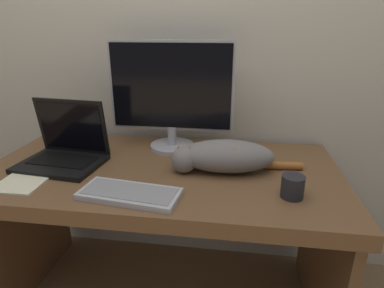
{
  "coord_description": "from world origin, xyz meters",
  "views": [
    {
      "loc": [
        0.3,
        -0.83,
        1.28
      ],
      "look_at": [
        0.13,
        0.33,
        0.84
      ],
      "focal_mm": 30.0,
      "sensor_mm": 36.0,
      "label": 1
    }
  ],
  "objects_px": {
    "monitor": "(171,95)",
    "laptop": "(65,151)",
    "cat": "(223,156)",
    "external_keyboard": "(130,194)",
    "coffee_mug": "(293,187)"
  },
  "relations": [
    {
      "from": "cat",
      "to": "coffee_mug",
      "type": "height_order",
      "value": "cat"
    },
    {
      "from": "monitor",
      "to": "cat",
      "type": "relative_size",
      "value": 1.07
    },
    {
      "from": "monitor",
      "to": "external_keyboard",
      "type": "bearing_deg",
      "value": -96.44
    },
    {
      "from": "laptop",
      "to": "cat",
      "type": "relative_size",
      "value": 0.67
    },
    {
      "from": "external_keyboard",
      "to": "coffee_mug",
      "type": "xyz_separation_m",
      "value": [
        0.56,
        0.08,
        0.03
      ]
    },
    {
      "from": "monitor",
      "to": "laptop",
      "type": "bearing_deg",
      "value": -150.53
    },
    {
      "from": "monitor",
      "to": "cat",
      "type": "distance_m",
      "value": 0.39
    },
    {
      "from": "monitor",
      "to": "cat",
      "type": "bearing_deg",
      "value": -41.46
    },
    {
      "from": "coffee_mug",
      "to": "cat",
      "type": "bearing_deg",
      "value": 144.25
    },
    {
      "from": "laptop",
      "to": "coffee_mug",
      "type": "relative_size",
      "value": 4.42
    },
    {
      "from": "laptop",
      "to": "external_keyboard",
      "type": "relative_size",
      "value": 0.97
    },
    {
      "from": "monitor",
      "to": "external_keyboard",
      "type": "xyz_separation_m",
      "value": [
        -0.05,
        -0.48,
        -0.25
      ]
    },
    {
      "from": "monitor",
      "to": "external_keyboard",
      "type": "relative_size",
      "value": 1.57
    },
    {
      "from": "monitor",
      "to": "laptop",
      "type": "height_order",
      "value": "monitor"
    },
    {
      "from": "external_keyboard",
      "to": "cat",
      "type": "xyz_separation_m",
      "value": [
        0.31,
        0.26,
        0.06
      ]
    }
  ]
}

